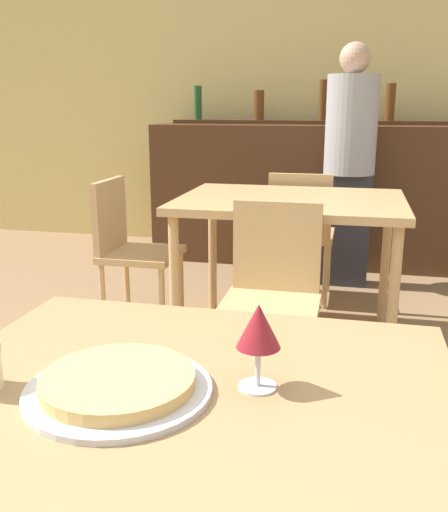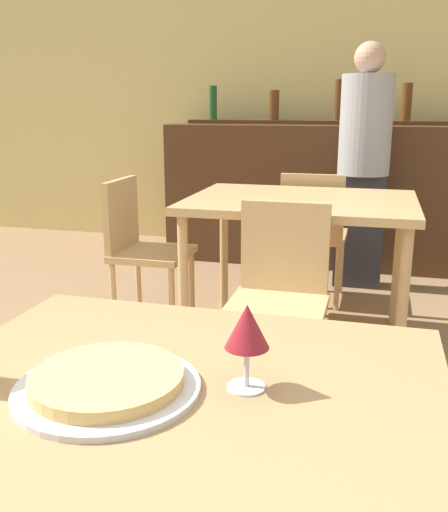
{
  "view_description": "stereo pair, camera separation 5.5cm",
  "coord_description": "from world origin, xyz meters",
  "px_view_note": "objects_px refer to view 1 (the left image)",
  "views": [
    {
      "loc": [
        0.28,
        -0.89,
        1.23
      ],
      "look_at": [
        -0.05,
        0.55,
        0.84
      ],
      "focal_mm": 40.0,
      "sensor_mm": 36.0,
      "label": 1
    },
    {
      "loc": [
        0.33,
        -0.88,
        1.23
      ],
      "look_at": [
        -0.05,
        0.55,
        0.84
      ],
      "focal_mm": 40.0,
      "sensor_mm": 36.0,
      "label": 2
    }
  ],
  "objects_px": {
    "chair_far_side_front": "(273,287)",
    "chair_far_side_left": "(129,243)",
    "pizza_tray": "(118,385)",
    "wine_glass": "(259,329)",
    "person_standing": "(349,159)",
    "chair_far_side_back": "(301,228)"
  },
  "relations": [
    {
      "from": "chair_far_side_left",
      "to": "wine_glass",
      "type": "bearing_deg",
      "value": -151.7
    },
    {
      "from": "chair_far_side_back",
      "to": "pizza_tray",
      "type": "distance_m",
      "value": 2.67
    },
    {
      "from": "chair_far_side_front",
      "to": "pizza_tray",
      "type": "bearing_deg",
      "value": -93.02
    },
    {
      "from": "pizza_tray",
      "to": "person_standing",
      "type": "height_order",
      "value": "person_standing"
    },
    {
      "from": "chair_far_side_left",
      "to": "pizza_tray",
      "type": "xyz_separation_m",
      "value": [
        0.82,
        -2.04,
        0.27
      ]
    },
    {
      "from": "pizza_tray",
      "to": "person_standing",
      "type": "xyz_separation_m",
      "value": [
        0.34,
        3.11,
        0.12
      ]
    },
    {
      "from": "wine_glass",
      "to": "chair_far_side_back",
      "type": "bearing_deg",
      "value": 93.58
    },
    {
      "from": "chair_far_side_back",
      "to": "wine_glass",
      "type": "xyz_separation_m",
      "value": [
        0.16,
        -2.58,
        0.36
      ]
    },
    {
      "from": "pizza_tray",
      "to": "chair_far_side_left",
      "type": "bearing_deg",
      "value": 111.93
    },
    {
      "from": "wine_glass",
      "to": "pizza_tray",
      "type": "bearing_deg",
      "value": -162.16
    },
    {
      "from": "pizza_tray",
      "to": "chair_far_side_front",
      "type": "bearing_deg",
      "value": 86.98
    },
    {
      "from": "person_standing",
      "to": "wine_glass",
      "type": "relative_size",
      "value": 10.19
    },
    {
      "from": "chair_far_side_back",
      "to": "chair_far_side_left",
      "type": "relative_size",
      "value": 1.0
    },
    {
      "from": "chair_far_side_left",
      "to": "chair_far_side_back",
      "type": "bearing_deg",
      "value": -55.64
    },
    {
      "from": "chair_far_side_back",
      "to": "pizza_tray",
      "type": "bearing_deg",
      "value": 88.38
    },
    {
      "from": "chair_far_side_front",
      "to": "person_standing",
      "type": "bearing_deg",
      "value": 80.93
    },
    {
      "from": "pizza_tray",
      "to": "wine_glass",
      "type": "relative_size",
      "value": 2.09
    },
    {
      "from": "person_standing",
      "to": "chair_far_side_left",
      "type": "bearing_deg",
      "value": -137.29
    },
    {
      "from": "chair_far_side_left",
      "to": "person_standing",
      "type": "height_order",
      "value": "person_standing"
    },
    {
      "from": "pizza_tray",
      "to": "wine_glass",
      "type": "height_order",
      "value": "wine_glass"
    },
    {
      "from": "chair_far_side_back",
      "to": "wine_glass",
      "type": "relative_size",
      "value": 5.24
    },
    {
      "from": "chair_far_side_front",
      "to": "chair_far_side_left",
      "type": "distance_m",
      "value": 1.09
    }
  ]
}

